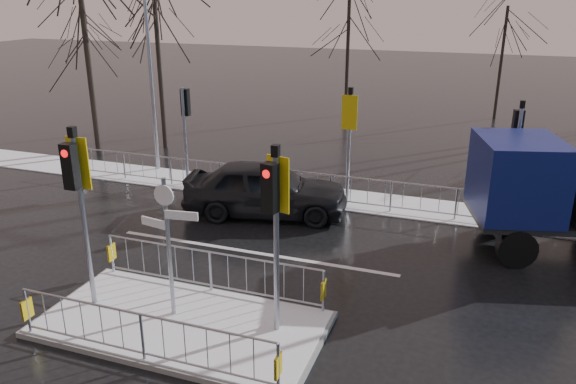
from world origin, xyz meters
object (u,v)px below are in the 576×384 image
(flatbed_truck, at_px, (552,193))
(street_lamp_left, at_px, (151,54))
(traffic_island, at_px, (181,310))
(car_far_lane, at_px, (266,188))

(flatbed_truck, xyz_separation_m, street_lamp_left, (-13.86, 2.88, 2.84))
(traffic_island, distance_m, street_lamp_left, 12.17)
(car_far_lane, xyz_separation_m, street_lamp_left, (-5.75, 3.00, 3.62))
(traffic_island, xyz_separation_m, street_lamp_left, (-6.42, 9.49, 4.10))
(car_far_lane, distance_m, flatbed_truck, 8.15)
(car_far_lane, height_order, street_lamp_left, street_lamp_left)
(flatbed_truck, relative_size, street_lamp_left, 0.87)
(traffic_island, height_order, flatbed_truck, traffic_island)
(traffic_island, height_order, car_far_lane, traffic_island)
(car_far_lane, bearing_deg, flatbed_truck, -101.87)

